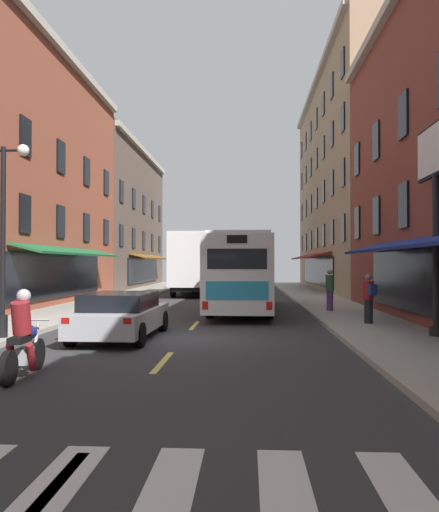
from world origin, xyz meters
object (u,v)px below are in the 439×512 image
at_px(box_truck, 193,264).
at_px(motorcycle_rider, 23,340).
at_px(transit_bus, 242,272).
at_px(pedestrian_mid, 330,289).
at_px(sedan_near, 205,280).
at_px(sedan_mid, 121,315).
at_px(pedestrian_near, 369,297).
at_px(street_lamp_twin, 3,230).
at_px(billboard_sign, 436,176).

relative_size(box_truck, motorcycle_rider, 3.93).
height_order(transit_bus, pedestrian_mid, transit_bus).
relative_size(sedan_near, pedestrian_mid, 2.66).
distance_m(box_truck, sedan_mid, 19.72).
bearing_deg(pedestrian_near, box_truck, 93.31).
xyz_separation_m(sedan_near, pedestrian_mid, (7.13, -21.17, 0.30)).
xyz_separation_m(motorcycle_rider, street_lamp_twin, (-2.45, 4.11, 2.33)).
bearing_deg(street_lamp_twin, box_truck, 81.80).
distance_m(sedan_near, pedestrian_near, 26.88).
height_order(transit_bus, sedan_mid, transit_bus).
bearing_deg(sedan_near, billboard_sign, -72.83).
distance_m(transit_bus, pedestrian_near, 7.18).
bearing_deg(sedan_near, transit_bus, -80.43).
bearing_deg(sedan_mid, box_truck, 90.17).
height_order(billboard_sign, box_truck, billboard_sign).
height_order(sedan_mid, pedestrian_mid, pedestrian_mid).
distance_m(transit_bus, box_truck, 11.61).
relative_size(billboard_sign, box_truck, 0.73).
bearing_deg(box_truck, billboard_sign, -65.69).
xyz_separation_m(motorcycle_rider, pedestrian_near, (8.24, 7.93, 0.30)).
relative_size(transit_bus, pedestrian_mid, 6.30).
height_order(sedan_near, sedan_mid, sedan_near).
bearing_deg(motorcycle_rider, street_lamp_twin, 120.77).
distance_m(transit_bus, pedestrian_mid, 3.96).
relative_size(sedan_mid, pedestrian_mid, 2.63).
distance_m(motorcycle_rider, pedestrian_near, 11.44).
distance_m(sedan_mid, motorcycle_rider, 5.09).
relative_size(transit_bus, motorcycle_rider, 5.36).
bearing_deg(box_truck, sedan_mid, -89.83).
relative_size(motorcycle_rider, pedestrian_near, 1.26).
xyz_separation_m(transit_bus, sedan_near, (-3.38, 20.06, -1.00)).
relative_size(sedan_near, pedestrian_near, 2.86).
relative_size(billboard_sign, pedestrian_near, 3.60).
distance_m(transit_bus, sedan_near, 20.37).
bearing_deg(pedestrian_near, billboard_sign, -89.28).
xyz_separation_m(billboard_sign, box_truck, (-8.88, 19.66, -2.45)).
relative_size(pedestrian_near, pedestrian_mid, 0.93).
height_order(sedan_near, pedestrian_mid, pedestrian_mid).
xyz_separation_m(box_truck, pedestrian_mid, (7.16, -12.20, -1.06)).
distance_m(pedestrian_mid, street_lamp_twin, 13.32).
bearing_deg(sedan_near, street_lamp_twin, -95.80).
distance_m(box_truck, street_lamp_twin, 20.84).
bearing_deg(billboard_sign, transit_bus, 122.52).
distance_m(box_truck, pedestrian_mid, 14.18).
bearing_deg(street_lamp_twin, pedestrian_near, 19.69).
bearing_deg(transit_bus, sedan_mid, -111.39).
relative_size(transit_bus, sedan_near, 2.37).
bearing_deg(pedestrian_mid, transit_bus, 23.34).
bearing_deg(billboard_sign, pedestrian_mid, 103.00).
height_order(transit_bus, street_lamp_twin, street_lamp_twin).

